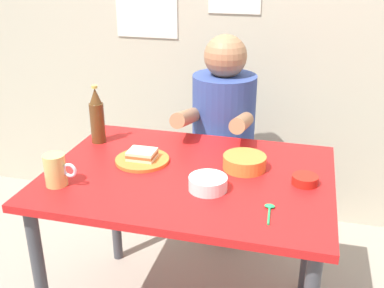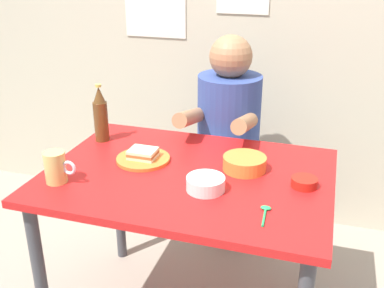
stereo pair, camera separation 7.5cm
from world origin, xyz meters
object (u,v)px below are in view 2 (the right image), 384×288
Objects in this scene: dining_table at (188,193)px; beer_bottle at (101,115)px; stool at (226,188)px; sambal_bowl_red at (304,182)px; person_seated at (228,116)px; sandwich at (143,153)px; plate_orange at (143,159)px; beer_mug at (56,167)px.

dining_table is 4.20× the size of beer_bottle.
beer_bottle is at bearing -138.31° from stool.
sambal_bowl_red is at bearing 2.36° from dining_table.
stool is at bearing 90.00° from person_seated.
sandwich is at bearing 166.86° from dining_table.
plate_orange is at bearing 166.86° from dining_table.
beer_bottle is (-0.49, -0.43, 0.51)m from stool.
dining_table is 10.00× the size of sandwich.
stool is 4.09× the size of sandwich.
plate_orange is (-0.21, 0.05, 0.10)m from dining_table.
sambal_bowl_red is at bearing -55.27° from stool.
person_seated is 0.74m from sambal_bowl_red.
person_seated is at bearing 125.23° from sambal_bowl_red.
stool is 0.75m from sandwich.
plate_orange is 2.00× the size of sandwich.
person_seated reaches higher than dining_table.
plate_orange is (-0.22, -0.57, -0.02)m from person_seated.
beer_bottle is at bearing 94.28° from beer_mug.
sandwich is at bearing 14.04° from plate_orange.
sandwich is 1.15× the size of sambal_bowl_red.
plate_orange reaches higher than dining_table.
beer_mug is 1.31× the size of sambal_bowl_red.
plate_orange is at bearing -111.54° from person_seated.
dining_table is at bearing -177.64° from sambal_bowl_red.
sambal_bowl_red is at bearing -54.77° from person_seated.
beer_bottle is (-0.49, -0.42, 0.09)m from person_seated.
dining_table is 8.73× the size of beer_mug.
beer_mug is 0.42m from beer_bottle.
plate_orange reaches higher than stool.
dining_table is 2.44× the size of stool.
beer_bottle reaches higher than sandwich.
sandwich is 0.65m from sambal_bowl_red.
person_seated reaches higher than plate_orange.
sandwich is (-0.22, -0.58, 0.42)m from stool.
dining_table is 1.53× the size of person_seated.
beer_bottle reaches higher than sambal_bowl_red.
beer_mug is (-0.23, -0.27, 0.05)m from plate_orange.
dining_table is at bearing -13.14° from plate_orange.
sambal_bowl_red is at bearing -2.73° from plate_orange.
beer_bottle is at bearing 168.94° from sambal_bowl_red.
dining_table is 11.46× the size of sambal_bowl_red.
beer_mug is at bearing -130.77° from plate_orange.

